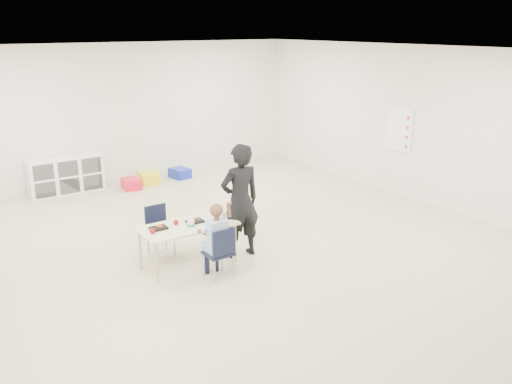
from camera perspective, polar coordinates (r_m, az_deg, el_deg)
room at (r=7.45m, az=-1.82°, el=3.76°), size 9.00×9.02×2.80m
table at (r=7.37m, az=-7.15°, el=-5.56°), size 1.29×0.65×0.59m
chair_near at (r=6.98m, az=-4.00°, el=-6.33°), size 0.34×0.32×0.70m
chair_far at (r=7.74m, az=-10.01°, el=-4.11°), size 0.34×0.32×0.70m
child at (r=6.90m, az=-4.03°, el=-4.78°), size 0.47×0.47×1.11m
lunch_tray_near at (r=7.33m, az=-6.45°, el=-3.09°), size 0.22×0.16×0.03m
lunch_tray_far at (r=7.16m, az=-10.24°, el=-3.76°), size 0.22×0.16×0.03m
milk_carton at (r=7.17m, az=-6.88°, el=-3.30°), size 0.07×0.07×0.10m
bread_roll at (r=7.28m, az=-4.56°, el=-3.02°), size 0.09×0.09×0.07m
apple_near at (r=7.27m, az=-8.43°, el=-3.17°), size 0.07×0.07×0.07m
apple_far at (r=7.02m, az=-10.84°, el=-4.05°), size 0.07×0.07×0.07m
cubby_shelf at (r=11.07m, az=-19.38°, el=1.67°), size 1.40×0.40×0.70m
rules_poster at (r=10.54m, az=14.85°, el=6.36°), size 0.02×0.60×0.80m
adult at (r=7.46m, az=-1.69°, el=-0.95°), size 0.62×0.43×1.61m
bin_red at (r=11.03m, az=-13.00°, el=0.85°), size 0.38×0.46×0.21m
bin_yellow at (r=11.35m, az=-11.23°, el=1.49°), size 0.45×0.54×0.24m
bin_blue at (r=11.65m, az=-8.01°, el=1.98°), size 0.39×0.47×0.21m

